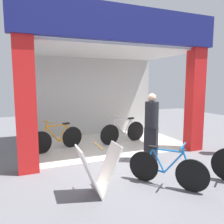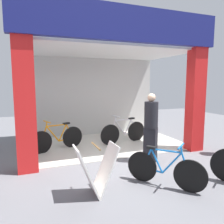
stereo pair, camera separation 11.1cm
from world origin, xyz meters
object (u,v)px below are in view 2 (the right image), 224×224
(bicycle_inside_1, at_px, (124,132))
(sandwich_board_sign, at_px, (96,170))
(bicycle_inside_0, at_px, (58,138))
(bicycle_parked_0, at_px, (165,169))
(pedestrian_1, at_px, (151,127))

(bicycle_inside_1, distance_m, sandwich_board_sign, 3.49)
(bicycle_inside_0, xyz_separation_m, bicycle_parked_0, (1.64, -3.05, -0.02))
(bicycle_inside_1, bearing_deg, sandwich_board_sign, -121.81)
(bicycle_parked_0, bearing_deg, pedestrian_1, 70.90)
(bicycle_parked_0, height_order, pedestrian_1, pedestrian_1)
(sandwich_board_sign, bearing_deg, bicycle_inside_1, 58.19)
(bicycle_parked_0, relative_size, pedestrian_1, 0.71)
(bicycle_inside_1, distance_m, bicycle_parked_0, 3.16)
(bicycle_inside_0, height_order, pedestrian_1, pedestrian_1)
(bicycle_inside_0, distance_m, bicycle_parked_0, 3.46)
(bicycle_inside_0, bearing_deg, sandwich_board_sign, -83.76)
(sandwich_board_sign, bearing_deg, bicycle_parked_0, -6.76)
(bicycle_inside_0, bearing_deg, bicycle_inside_1, 1.89)
(bicycle_inside_0, distance_m, bicycle_inside_1, 2.16)
(bicycle_inside_0, relative_size, sandwich_board_sign, 1.73)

